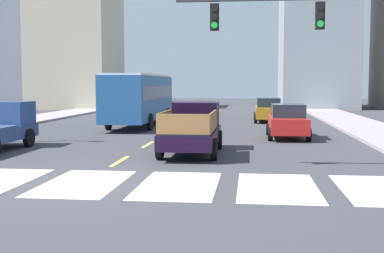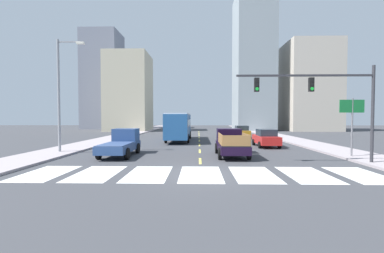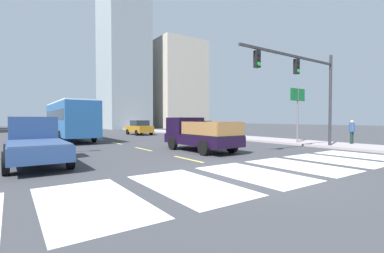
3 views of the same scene
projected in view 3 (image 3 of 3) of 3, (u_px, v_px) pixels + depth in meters
ground_plane at (253, 174)px, 8.97m from camera, size 160.00×160.00×0.00m
sidewalk_right at (204, 135)px, 30.37m from camera, size 3.58×110.00×0.15m
crosswalk_stripe_1 at (90, 201)px, 5.96m from camera, size 2.10×3.97×0.01m
crosswalk_stripe_2 at (188, 185)px, 7.47m from camera, size 2.10×3.97×0.01m
crosswalk_stripe_3 at (253, 174)px, 8.97m from camera, size 2.10×3.97×0.01m
crosswalk_stripe_4 at (300, 166)px, 10.48m from camera, size 2.10×3.97×0.01m
crosswalk_stripe_5 at (334, 160)px, 11.99m from camera, size 2.10×3.97×0.01m
crosswalk_stripe_6 at (361, 155)px, 13.49m from camera, size 2.10×3.97×0.01m
lane_dash_0 at (188, 159)px, 12.27m from camera, size 0.16×2.40×0.01m
lane_dash_1 at (143, 149)px, 16.38m from camera, size 0.16×2.40×0.01m
lane_dash_2 at (116, 143)px, 20.50m from camera, size 0.16×2.40×0.01m
lane_dash_3 at (99, 139)px, 24.62m from camera, size 0.16×2.40×0.01m
lane_dash_4 at (86, 136)px, 28.74m from camera, size 0.16×2.40×0.01m
lane_dash_5 at (76, 134)px, 32.85m from camera, size 0.16×2.40×0.01m
lane_dash_6 at (69, 132)px, 36.97m from camera, size 0.16×2.40×0.01m
lane_dash_7 at (63, 131)px, 41.09m from camera, size 0.16×2.40×0.01m
pickup_stakebed at (197, 135)px, 15.67m from camera, size 2.18×5.20×1.96m
pickup_dark at (35, 142)px, 10.95m from camera, size 2.18×5.20×1.96m
city_bus at (70, 118)px, 22.97m from camera, size 2.72×10.80×3.32m
sedan_mid at (196, 131)px, 22.82m from camera, size 2.02×4.40×1.72m
sedan_far at (139, 128)px, 31.40m from camera, size 2.02×4.40×1.72m
traffic_signal_gantry at (307, 80)px, 15.67m from camera, size 8.30×0.27×6.00m
direction_sign_green at (298, 103)px, 19.39m from camera, size 1.70×0.12×4.20m
pedestrian_waiting at (352, 130)px, 18.35m from camera, size 0.53×0.34×1.64m
block_mid_left at (176, 85)px, 58.50m from camera, size 10.30×10.46×18.70m
block_mid_right at (123, 55)px, 52.27m from camera, size 7.89×10.19×29.24m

